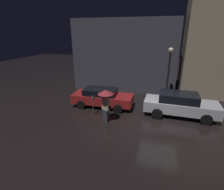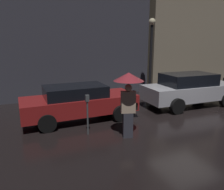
% 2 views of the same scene
% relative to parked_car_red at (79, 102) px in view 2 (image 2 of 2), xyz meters
% --- Properties ---
extents(ground_plane, '(60.00, 60.00, 0.00)m').
position_rel_parked_car_red_xyz_m(ground_plane, '(4.33, -1.38, -0.74)').
color(ground_plane, black).
extents(building_facade_left, '(9.48, 3.00, 6.49)m').
position_rel_parked_car_red_xyz_m(building_facade_left, '(0.64, 5.12, 2.51)').
color(building_facade_left, '#3D3D47').
rests_on(building_facade_left, ground).
extents(building_facade_right, '(6.52, 3.00, 8.50)m').
position_rel_parked_car_red_xyz_m(building_facade_right, '(9.07, 5.12, 3.51)').
color(building_facade_right, gray).
rests_on(building_facade_right, ground).
extents(parked_car_red, '(4.51, 1.90, 1.39)m').
position_rel_parked_car_red_xyz_m(parked_car_red, '(0.00, 0.00, 0.00)').
color(parked_car_red, maroon).
rests_on(parked_car_red, ground).
extents(parked_car_silver, '(4.74, 1.95, 1.59)m').
position_rel_parked_car_red_xyz_m(parked_car_silver, '(5.49, -0.11, 0.09)').
color(parked_car_silver, '#B7B7BF').
rests_on(parked_car_silver, ground).
extents(pedestrian_with_umbrella, '(0.95, 0.95, 2.12)m').
position_rel_parked_car_red_xyz_m(pedestrian_with_umbrella, '(1.02, -2.28, 0.85)').
color(pedestrian_with_umbrella, '#383842').
rests_on(pedestrian_with_umbrella, ground).
extents(parking_meter, '(0.12, 0.10, 1.36)m').
position_rel_parked_car_red_xyz_m(parking_meter, '(-0.11, -1.56, 0.10)').
color(parking_meter, '#4C5154').
rests_on(parking_meter, ground).
extents(street_lamp_near, '(0.36, 0.36, 4.28)m').
position_rel_parked_car_red_xyz_m(street_lamp_near, '(4.63, 2.13, 2.03)').
color(street_lamp_near, black).
rests_on(street_lamp_near, ground).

